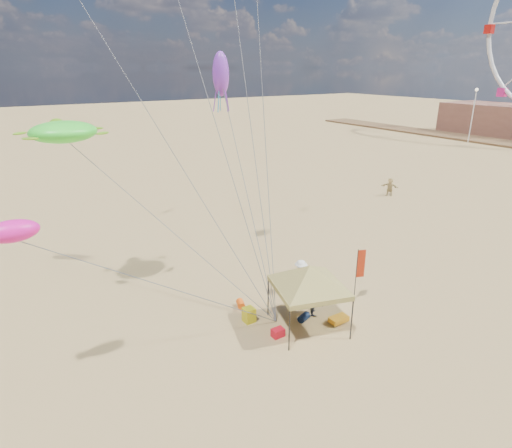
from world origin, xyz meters
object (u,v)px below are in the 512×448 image
at_px(feather_flag, 360,267).
at_px(beach_cart, 339,319).
at_px(person_near_b, 315,298).
at_px(person_near_c, 301,276).
at_px(cooler_blue, 320,282).
at_px(person_far_c, 390,187).
at_px(cooler_red, 278,333).
at_px(canopy_tent, 310,268).
at_px(person_near_a, 324,285).
at_px(chair_green, 322,291).
at_px(chair_yellow, 249,315).
at_px(lamp_north, 474,106).

distance_m(feather_flag, beach_cart, 2.88).
distance_m(person_near_b, person_near_c, 2.14).
bearing_deg(cooler_blue, person_far_c, 30.36).
bearing_deg(cooler_blue, cooler_red, -150.87).
relative_size(canopy_tent, person_near_a, 3.10).
xyz_separation_m(person_near_a, person_far_c, (17.85, 11.22, -0.04)).
relative_size(feather_flag, person_near_b, 1.83).
bearing_deg(cooler_blue, canopy_tent, -138.95).
xyz_separation_m(canopy_tent, person_near_b, (1.02, 0.70, -2.16)).
distance_m(canopy_tent, person_near_c, 3.82).
distance_m(cooler_blue, person_near_b, 2.96).
bearing_deg(chair_green, beach_cart, -112.52).
distance_m(feather_flag, cooler_red, 5.39).
bearing_deg(beach_cart, feather_flag, 23.79).
height_order(cooler_red, chair_green, chair_green).
height_order(cooler_red, person_near_b, person_near_b).
relative_size(chair_yellow, beach_cart, 0.78).
bearing_deg(person_near_b, canopy_tent, 159.91).
relative_size(chair_yellow, person_near_c, 0.38).
bearing_deg(person_near_c, canopy_tent, 58.69).
height_order(chair_green, person_far_c, person_far_c).
distance_m(person_near_c, person_far_c, 20.77).
bearing_deg(cooler_blue, chair_green, -126.52).
height_order(chair_yellow, person_near_c, person_near_c).
bearing_deg(cooler_red, feather_flag, 3.04).
distance_m(cooler_red, person_near_c, 4.29).
distance_m(feather_flag, person_near_c, 3.13).
bearing_deg(person_near_b, person_near_c, 16.06).
height_order(feather_flag, chair_yellow, feather_flag).
distance_m(feather_flag, person_near_b, 2.76).
xyz_separation_m(person_near_c, lamp_north, (52.78, 23.84, 4.60)).
bearing_deg(person_far_c, person_near_b, -85.83).
height_order(chair_green, beach_cart, chair_green).
bearing_deg(person_near_a, person_near_c, -106.82).
distance_m(cooler_blue, person_far_c, 19.58).
bearing_deg(lamp_north, chair_green, -154.48).
height_order(chair_yellow, person_near_a, person_near_a).
relative_size(canopy_tent, person_near_b, 3.48).
distance_m(chair_yellow, beach_cart, 4.16).
relative_size(person_near_b, person_near_c, 0.87).
xyz_separation_m(chair_green, person_far_c, (17.68, 10.96, 0.50)).
bearing_deg(beach_cart, chair_green, 67.48).
relative_size(canopy_tent, cooler_red, 10.23).
bearing_deg(beach_cart, person_near_c, 84.39).
xyz_separation_m(feather_flag, person_near_b, (-2.48, 0.34, -1.15)).
bearing_deg(cooler_red, person_near_b, 13.16).
distance_m(canopy_tent, person_near_b, 2.50).
height_order(beach_cart, lamp_north, lamp_north).
height_order(person_near_c, lamp_north, lamp_north).
relative_size(feather_flag, chair_green, 4.15).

